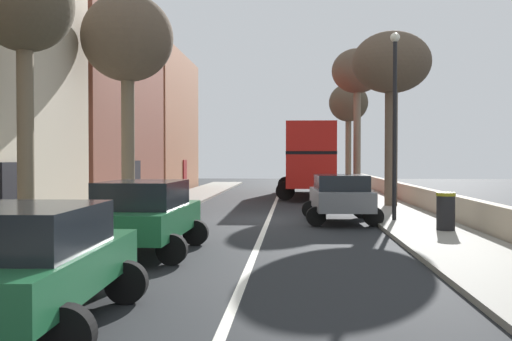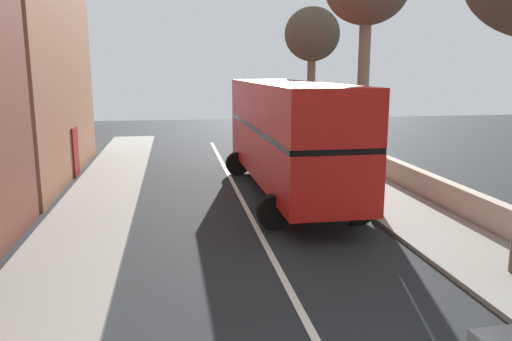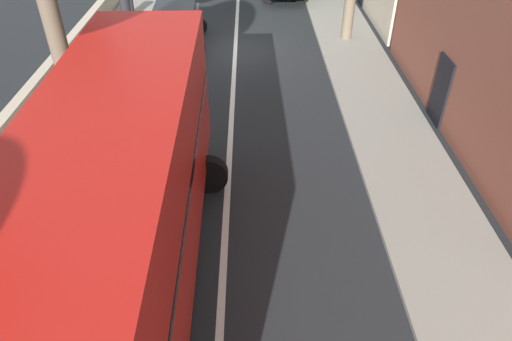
# 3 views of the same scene
# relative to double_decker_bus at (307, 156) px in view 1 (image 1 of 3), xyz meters

# --- Properties ---
(ground_plane) EXTENTS (84.00, 84.00, 0.00)m
(ground_plane) POSITION_rel_double_decker_bus_xyz_m (-1.70, -13.26, -2.36)
(ground_plane) COLOR black
(road_centre_line) EXTENTS (0.16, 54.00, 0.01)m
(road_centre_line) POSITION_rel_double_decker_bus_xyz_m (-1.70, -13.26, -2.35)
(road_centre_line) COLOR silver
(road_centre_line) RESTS_ON ground
(sidewalk_left) EXTENTS (2.60, 60.00, 0.12)m
(sidewalk_left) POSITION_rel_double_decker_bus_xyz_m (-6.60, -13.26, -2.30)
(sidewalk_left) COLOR gray
(sidewalk_left) RESTS_ON ground
(sidewalk_right) EXTENTS (2.60, 60.00, 0.12)m
(sidewalk_right) POSITION_rel_double_decker_bus_xyz_m (3.20, -13.26, -2.30)
(sidewalk_right) COLOR gray
(sidewalk_right) RESTS_ON ground
(terraced_houses_left) EXTENTS (4.07, 47.52, 9.78)m
(terraced_houses_left) POSITION_rel_double_decker_bus_xyz_m (-10.20, -13.37, 2.21)
(terraced_houses_left) COLOR #9E6647
(terraced_houses_left) RESTS_ON ground
(boundary_wall_right) EXTENTS (0.36, 54.00, 0.93)m
(boundary_wall_right) POSITION_rel_double_decker_bus_xyz_m (4.75, -13.26, -1.89)
(boundary_wall_right) COLOR beige
(boundary_wall_right) RESTS_ON ground
(double_decker_bus) EXTENTS (3.66, 11.26, 4.06)m
(double_decker_bus) POSITION_rel_double_decker_bus_xyz_m (0.00, 0.00, 0.00)
(double_decker_bus) COLOR red
(double_decker_bus) RESTS_ON ground
(parked_car_green_left_0) EXTENTS (2.50, 4.35, 1.68)m
(parked_car_green_left_0) POSITION_rel_double_decker_bus_xyz_m (-4.20, -20.88, -1.40)
(parked_car_green_left_0) COLOR #1E6038
(parked_car_green_left_0) RESTS_ON ground
(parked_car_grey_right_1) EXTENTS (2.61, 4.21, 1.64)m
(parked_car_grey_right_1) POSITION_rel_double_decker_bus_xyz_m (0.80, -13.96, -1.42)
(parked_car_grey_right_1) COLOR slate
(parked_car_grey_right_1) RESTS_ON ground
(parked_car_green_left_2) EXTENTS (2.58, 4.20, 1.60)m
(parked_car_green_left_2) POSITION_rel_double_decker_bus_xyz_m (-4.20, -26.68, -1.44)
(parked_car_green_left_2) COLOR #1E6038
(parked_car_green_left_2) RESTS_ON ground
(street_tree_left_0) EXTENTS (2.20, 2.20, 6.64)m
(street_tree_left_0) POSITION_rel_double_decker_bus_xyz_m (-6.86, -21.17, 3.14)
(street_tree_left_0) COLOR brown
(street_tree_left_0) RESTS_ON sidewalk_left
(street_tree_right_1) EXTENTS (3.01, 3.01, 8.58)m
(street_tree_right_1) POSITION_rel_double_decker_bus_xyz_m (2.95, 0.49, 4.83)
(street_tree_right_1) COLOR #7A6B56
(street_tree_right_1) RESTS_ON sidewalk_right
(street_tree_right_3) EXTENTS (3.45, 3.45, 7.67)m
(street_tree_right_3) POSITION_rel_double_decker_bus_xyz_m (3.50, -8.12, 3.90)
(street_tree_right_3) COLOR brown
(street_tree_right_3) RESTS_ON sidewalk_right
(street_tree_left_4) EXTENTS (3.16, 3.16, 7.75)m
(street_tree_left_4) POSITION_rel_double_decker_bus_xyz_m (-6.54, -14.22, 3.88)
(street_tree_left_4) COLOR brown
(street_tree_left_4) RESTS_ON sidewalk_left
(street_tree_right_5) EXTENTS (2.85, 2.85, 7.57)m
(street_tree_right_5) POSITION_rel_double_decker_bus_xyz_m (3.22, 8.66, 3.79)
(street_tree_right_5) COLOR brown
(street_tree_right_5) RESTS_ON sidewalk_right
(lamppost_right) EXTENTS (0.32, 0.32, 6.31)m
(lamppost_right) POSITION_rel_double_decker_bus_xyz_m (2.60, -14.18, 1.45)
(lamppost_right) COLOR black
(lamppost_right) RESTS_ON sidewalk_right
(litter_bin_right) EXTENTS (0.55, 0.55, 1.09)m
(litter_bin_right) POSITION_rel_double_decker_bus_xyz_m (3.60, -16.90, -1.68)
(litter_bin_right) COLOR black
(litter_bin_right) RESTS_ON sidewalk_right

